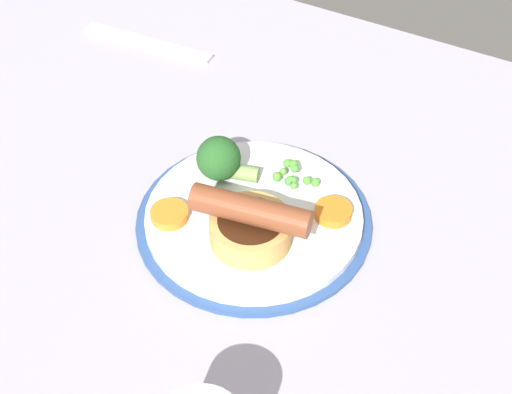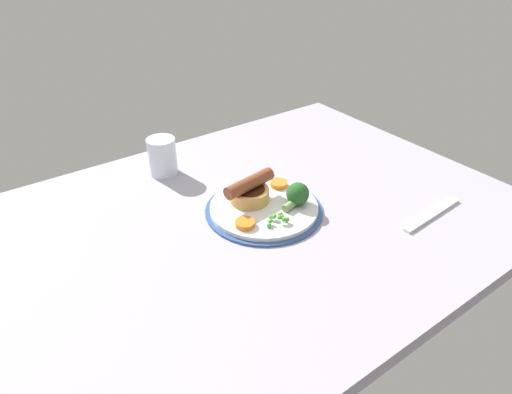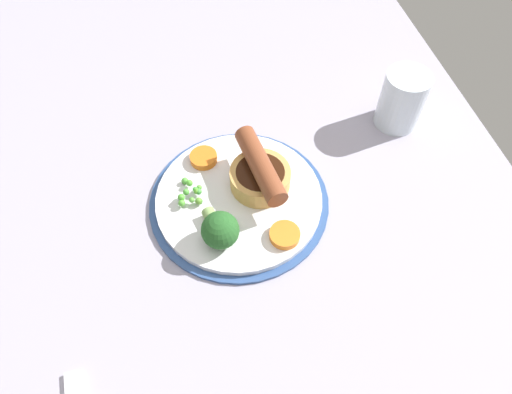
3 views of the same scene
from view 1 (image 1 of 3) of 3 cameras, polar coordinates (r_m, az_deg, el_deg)
The scene contains 8 objects.
dining_table at distance 89.10cm, azimuth 1.61°, elevation -3.10°, with size 110.00×80.00×3.00cm, color #9E99AD.
dinner_plate at distance 88.28cm, azimuth -0.26°, elevation -1.68°, with size 24.50×24.50×1.40cm.
sausage_pudding at distance 83.77cm, azimuth -0.36°, elevation -1.79°, with size 12.26×8.21×5.63cm.
pea_pile at distance 90.83cm, azimuth 2.42°, elevation 1.46°, with size 4.87×3.48×1.78cm.
broccoli_floret_near at distance 90.54cm, azimuth -2.39°, elevation 2.53°, with size 6.78×4.78×4.78cm.
carrot_slice_0 at distance 87.66cm, azimuth -5.79°, elevation -1.15°, with size 3.91×3.91×0.99cm, color orange.
carrot_slice_1 at distance 87.75cm, azimuth 5.17°, elevation -0.99°, with size 3.87×3.87×1.06cm, color orange.
fork at distance 113.66cm, azimuth -7.22°, elevation 10.16°, with size 18.00×1.60×0.60cm, color silver.
Camera 1 is at (25.24, -53.50, 68.13)cm, focal length 60.00 mm.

